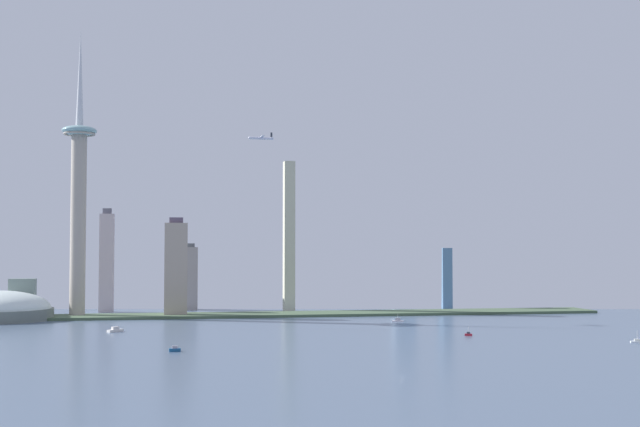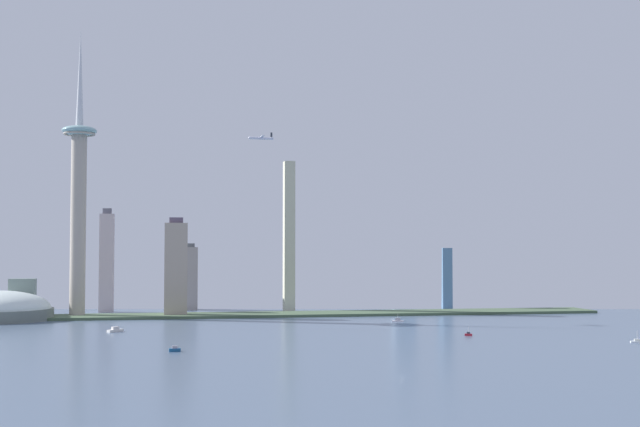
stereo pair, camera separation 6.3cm
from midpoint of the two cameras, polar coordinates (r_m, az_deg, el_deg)
The scene contains 16 objects.
ground_plane at distance 474.64m, azimuth 5.64°, elevation -11.09°, with size 6000.00×6000.00×0.00m, color slate.
waterfront_pier at distance 907.34m, azimuth -2.11°, elevation -6.95°, with size 695.01×56.85×2.87m, color #475E43.
observation_tower at distance 916.15m, azimuth -16.30°, elevation 1.57°, with size 36.77×36.77×308.86m.
skyscraper_0 at distance 946.80m, azimuth -19.83°, elevation -5.47°, with size 27.06×15.22×40.52m.
skyscraper_1 at distance 898.55m, azimuth -9.90°, elevation -3.77°, with size 24.15×14.41×106.14m.
skyscraper_2 at distance 1021.28m, azimuth 8.61°, elevation -4.32°, with size 12.19×21.11×84.49m.
skyscraper_3 at distance 967.70m, azimuth -2.15°, elevation -1.57°, with size 12.51×16.27×175.26m.
skyscraper_4 at distance 1040.48m, azimuth 5.81°, elevation -4.01°, with size 27.74×13.33×92.86m.
skyscraper_5 at distance 985.66m, azimuth -14.49°, elevation -3.24°, with size 16.30×13.28×119.48m.
skyscraper_6 at distance 1007.74m, azimuth -8.97°, elevation -4.39°, with size 18.38×23.17×79.39m.
boat_0 at distance 701.69m, azimuth 10.20°, elevation -8.20°, with size 6.23×3.82×7.54m.
boat_1 at distance 832.33m, azimuth 5.39°, elevation -7.34°, with size 12.10×7.30×7.97m.
boat_2 at distance 745.38m, azimuth -13.93°, elevation -7.80°, with size 14.04×12.81×4.59m.
boat_3 at distance 592.67m, azimuth -9.98°, elevation -9.22°, with size 8.12×3.19×4.04m.
boat_4 at distance 684.16m, azimuth 21.03°, elevation -8.23°, with size 10.62×7.41×9.22m.
airplane at distance 876.79m, azimuth -4.09°, elevation 5.22°, with size 26.63×23.55×7.84m.
Camera 2 is at (-128.07, -451.62, 70.15)m, focal length 46.43 mm.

